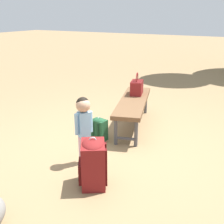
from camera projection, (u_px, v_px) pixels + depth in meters
The scene contains 6 objects.
ground_plane at pixel (115, 147), 3.89m from camera, with size 40.00×40.00×0.00m, color #8C704C.
park_bench at pixel (133, 103), 4.47m from camera, with size 1.65×0.85×0.45m.
handbag at pixel (137, 87), 4.70m from camera, with size 0.36×0.26×0.37m.
child_standing at pixel (84, 120), 3.33m from camera, with size 0.20×0.17×0.83m.
backpack_large at pixel (93, 161), 2.96m from camera, with size 0.41×0.38×0.55m.
backpack_small at pixel (99, 128), 4.06m from camera, with size 0.20×0.23×0.35m.
Camera 1 is at (3.10, 1.64, 1.74)m, focal length 45.68 mm.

